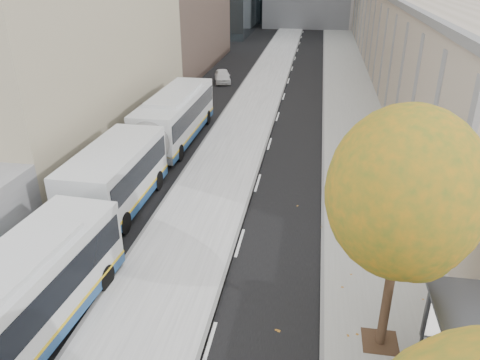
# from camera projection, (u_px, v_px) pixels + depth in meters

# --- Properties ---
(bus_platform) EXTENTS (4.25, 150.00, 0.15)m
(bus_platform) POSITION_uv_depth(u_px,v_px,m) (247.00, 118.00, 35.31)
(bus_platform) COLOR #A2A2A2
(bus_platform) RESTS_ON ground
(sidewalk) EXTENTS (4.75, 150.00, 0.08)m
(sidewalk) POSITION_uv_depth(u_px,v_px,m) (355.00, 124.00, 34.15)
(sidewalk) COLOR gray
(sidewalk) RESTS_ON ground
(building_tan) EXTENTS (18.00, 92.00, 8.00)m
(building_tan) POSITION_uv_depth(u_px,v_px,m) (440.00, 23.00, 56.73)
(building_tan) COLOR gray
(building_tan) RESTS_ON ground
(tree_c) EXTENTS (4.20, 4.20, 7.28)m
(tree_c) POSITION_uv_depth(u_px,v_px,m) (405.00, 194.00, 12.36)
(tree_c) COLOR #322119
(tree_c) RESTS_ON sidewalk
(bus_far) EXTENTS (2.86, 18.20, 3.03)m
(bus_far) POSITION_uv_depth(u_px,v_px,m) (155.00, 137.00, 26.94)
(bus_far) COLOR silver
(bus_far) RESTS_ON ground
(distant_car) EXTENTS (2.31, 3.89, 1.24)m
(distant_car) POSITION_uv_depth(u_px,v_px,m) (223.00, 76.00, 45.82)
(distant_car) COLOR white
(distant_car) RESTS_ON ground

